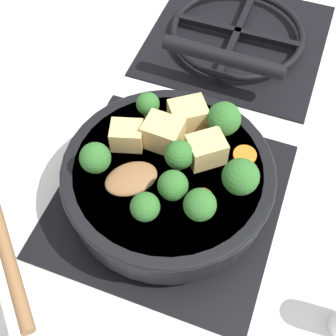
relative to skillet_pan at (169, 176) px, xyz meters
The scene contains 19 objects.
ground_plane 0.06m from the skillet_pan, 91.30° to the right, with size 2.40×2.40×0.00m, color silver.
front_burner_grate 0.05m from the skillet_pan, 91.30° to the right, with size 0.31×0.31×0.03m.
rear_burner_grate 0.36m from the skillet_pan, 90.01° to the left, with size 0.31×0.31×0.03m.
skillet_pan is the anchor object (origin of this frame).
wooden_spoon 0.15m from the skillet_pan, 134.38° to the right, with size 0.26×0.26×0.02m.
tofu_cube_center_large 0.08m from the skillet_pan, 166.62° to the left, with size 0.04×0.03×0.03m, color #DBB770.
tofu_cube_near_handle 0.06m from the skillet_pan, 121.71° to the left, with size 0.05×0.04×0.04m, color #DBB770.
tofu_cube_east_chunk 0.06m from the skillet_pan, 35.03° to the left, with size 0.05×0.04×0.04m, color #DBB770.
tofu_cube_west_chunk 0.08m from the skillet_pan, 90.81° to the left, with size 0.05×0.04×0.04m, color #DBB770.
broccoli_floret_near_spoon 0.10m from the skillet_pan, 155.69° to the right, with size 0.04×0.04×0.05m.
broccoli_floret_center_top 0.07m from the skillet_pan, 63.98° to the right, with size 0.04×0.04×0.04m.
broccoli_floret_east_rim 0.09m from the skillet_pan, 90.25° to the right, with size 0.04×0.04×0.04m.
broccoli_floret_west_rim 0.11m from the skillet_pan, ahead, with size 0.05×0.05×0.05m.
broccoli_floret_north_edge 0.10m from the skillet_pan, 57.71° to the left, with size 0.05×0.05×0.05m.
broccoli_floret_south_cluster 0.05m from the skillet_pan, 15.97° to the left, with size 0.04×0.04×0.05m.
broccoli_floret_mid_floret 0.10m from the skillet_pan, 43.54° to the right, with size 0.04×0.04×0.05m.
broccoli_floret_small_inner 0.10m from the skillet_pan, 128.84° to the left, with size 0.03×0.03×0.04m.
carrot_slice_orange_thin 0.07m from the skillet_pan, 28.25° to the right, with size 0.02×0.02×0.01m, color orange.
carrot_slice_near_center 0.10m from the skillet_pan, 29.08° to the left, with size 0.03×0.03×0.01m, color orange.
Camera 1 is at (0.12, -0.32, 0.58)m, focal length 50.00 mm.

